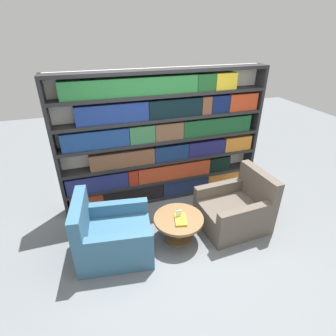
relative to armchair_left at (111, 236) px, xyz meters
name	(u,v)px	position (x,y,z in m)	size (l,w,h in m)	color
ground_plane	(192,245)	(1.08, -0.22, -0.28)	(14.00, 14.00, 0.00)	slate
bookshelf	(163,141)	(1.06, 1.09, 0.79)	(3.38, 0.30, 2.19)	silver
armchair_left	(111,236)	(0.00, 0.00, 0.00)	(1.05, 0.93, 0.87)	#386684
armchair_right	(236,209)	(1.87, 0.00, 0.00)	(0.99, 0.86, 0.87)	brown
coffee_table	(179,224)	(0.94, -0.04, -0.01)	(0.70, 0.70, 0.38)	brown
table_sign	(179,215)	(0.94, -0.04, 0.15)	(0.08, 0.06, 0.13)	black
stray_book	(181,220)	(0.94, -0.10, 0.12)	(0.21, 0.29, 0.03)	gold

